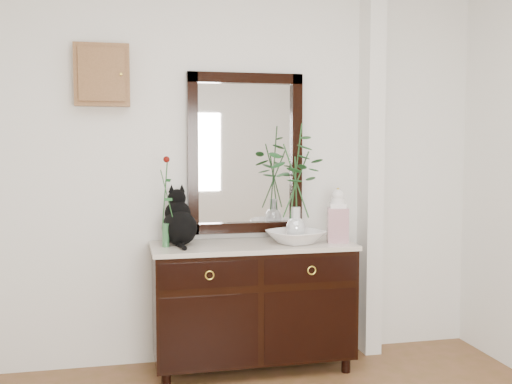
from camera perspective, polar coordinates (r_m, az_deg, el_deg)
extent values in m
cube|color=white|center=(4.14, -2.41, 2.43)|extent=(3.60, 0.04, 2.70)
cube|color=white|center=(4.35, 10.87, 2.46)|extent=(0.12, 0.20, 2.70)
cube|color=black|center=(4.05, -0.31, -10.39)|extent=(1.30, 0.50, 0.82)
cube|color=beige|center=(3.97, -0.31, -5.15)|extent=(1.33, 0.52, 0.03)
cube|color=black|center=(4.14, -1.01, 3.68)|extent=(0.80, 0.06, 1.10)
cube|color=white|center=(4.15, -1.05, 3.68)|extent=(0.66, 0.01, 0.96)
cube|color=brown|center=(4.06, -14.45, 10.73)|extent=(0.35, 0.10, 0.40)
imported|color=white|center=(3.97, 3.80, -4.29)|extent=(0.46, 0.46, 0.09)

